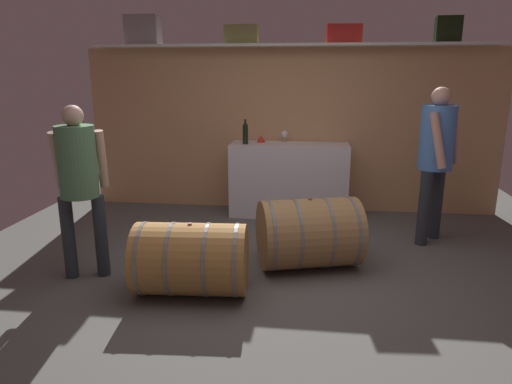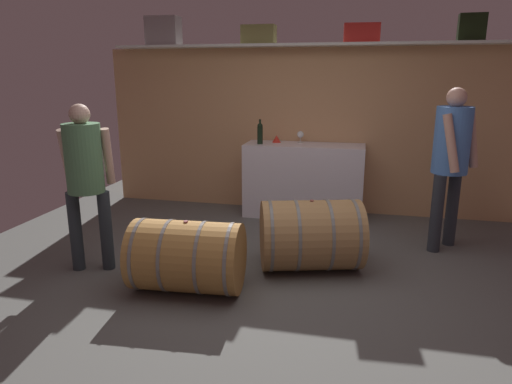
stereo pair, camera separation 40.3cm
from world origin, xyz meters
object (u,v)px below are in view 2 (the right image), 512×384
(toolcase_black, at_px, (472,27))
(wine_barrel_near, at_px, (311,235))
(winemaker_pouring, at_px, (85,171))
(work_cabinet, at_px, (304,180))
(toolcase_olive, at_px, (259,35))
(wine_bottle_dark, at_px, (260,133))
(wine_glass, at_px, (300,135))
(visitor_tasting, at_px, (451,153))
(wine_barrel_far, at_px, (187,256))
(toolcase_red, at_px, (362,33))
(toolcase_grey, at_px, (164,31))
(red_funnel, at_px, (277,139))

(toolcase_black, xyz_separation_m, wine_barrel_near, (-1.54, -1.81, -1.94))
(winemaker_pouring, bearing_deg, work_cabinet, 34.47)
(toolcase_olive, relative_size, wine_bottle_dark, 1.35)
(toolcase_olive, relative_size, wine_glass, 2.82)
(work_cabinet, distance_m, wine_glass, 0.58)
(work_cabinet, xyz_separation_m, visitor_tasting, (1.56, -0.80, 0.55))
(winemaker_pouring, bearing_deg, wine_glass, 37.44)
(wine_bottle_dark, height_order, wine_barrel_far, wine_bottle_dark)
(wine_bottle_dark, xyz_separation_m, wine_barrel_near, (0.82, -1.55, -0.73))
(winemaker_pouring, bearing_deg, toolcase_olive, 48.16)
(wine_bottle_dark, distance_m, winemaker_pouring, 2.32)
(wine_barrel_far, height_order, winemaker_pouring, winemaker_pouring)
(wine_glass, distance_m, wine_barrel_far, 2.62)
(winemaker_pouring, height_order, visitor_tasting, visitor_tasting)
(wine_barrel_near, bearing_deg, visitor_tasting, 16.63)
(toolcase_red, height_order, toolcase_black, toolcase_black)
(toolcase_grey, relative_size, toolcase_red, 1.02)
(wine_glass, height_order, wine_barrel_near, wine_glass)
(work_cabinet, xyz_separation_m, wine_barrel_far, (-0.68, -2.30, -0.16))
(toolcase_red, height_order, wine_barrel_far, toolcase_red)
(toolcase_red, distance_m, visitor_tasting, 1.83)
(visitor_tasting, bearing_deg, toolcase_black, -155.61)
(red_funnel, bearing_deg, toolcase_grey, 176.88)
(toolcase_black, relative_size, winemaker_pouring, 0.19)
(red_funnel, bearing_deg, toolcase_red, 4.78)
(wine_barrel_far, bearing_deg, toolcase_red, 58.42)
(toolcase_olive, height_order, work_cabinet, toolcase_olive)
(red_funnel, bearing_deg, wine_barrel_far, -97.35)
(toolcase_grey, bearing_deg, toolcase_black, -1.52)
(toolcase_olive, height_order, wine_glass, toolcase_olive)
(toolcase_black, distance_m, red_funnel, 2.55)
(toolcase_grey, distance_m, red_funnel, 2.02)
(toolcase_red, xyz_separation_m, wine_barrel_near, (-0.34, -1.81, -1.90))
(toolcase_grey, bearing_deg, red_funnel, -4.64)
(wine_glass, bearing_deg, work_cabinet, -62.60)
(wine_barrel_near, distance_m, visitor_tasting, 1.68)
(red_funnel, bearing_deg, toolcase_olive, 162.00)
(toolcase_olive, bearing_deg, wine_barrel_far, -90.18)
(wine_bottle_dark, xyz_separation_m, winemaker_pouring, (-1.15, -2.01, -0.12))
(wine_barrel_near, relative_size, visitor_tasting, 0.64)
(toolcase_red, relative_size, red_funnel, 3.74)
(visitor_tasting, bearing_deg, wine_barrel_far, -17.38)
(red_funnel, relative_size, wine_barrel_near, 0.10)
(toolcase_black, relative_size, work_cabinet, 0.20)
(toolcase_grey, xyz_separation_m, wine_barrel_near, (2.16, -1.81, -1.97))
(wine_glass, xyz_separation_m, wine_barrel_far, (-0.61, -2.44, -0.72))
(toolcase_red, bearing_deg, wine_barrel_far, -121.22)
(toolcase_olive, xyz_separation_m, red_funnel, (0.25, -0.08, -1.27))
(toolcase_black, height_order, visitor_tasting, toolcase_black)
(winemaker_pouring, relative_size, visitor_tasting, 0.93)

